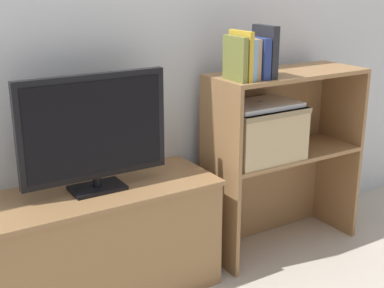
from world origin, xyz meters
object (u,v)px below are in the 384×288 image
(tv_stand, at_px, (101,244))
(book_navy, at_px, (257,58))
(tv, at_px, (94,130))
(book_mustard, at_px, (241,56))
(book_charcoal, at_px, (265,52))
(book_olive, at_px, (235,59))
(book_skyblue, at_px, (246,59))
(laptop, at_px, (261,105))
(book_tan, at_px, (251,59))
(storage_basket_left, at_px, (260,131))

(tv_stand, relative_size, book_navy, 5.64)
(tv, xyz_separation_m, book_mustard, (0.66, -0.09, 0.26))
(book_navy, height_order, book_charcoal, book_charcoal)
(book_olive, distance_m, book_skyblue, 0.06)
(book_navy, height_order, laptop, book_navy)
(book_olive, height_order, book_tan, book_olive)
(book_mustard, distance_m, book_skyblue, 0.03)
(book_tan, xyz_separation_m, book_charcoal, (0.08, 0.00, 0.03))
(book_navy, bearing_deg, book_skyblue, 180.00)
(book_skyblue, bearing_deg, tv, 172.74)
(storage_basket_left, bearing_deg, book_skyblue, -161.89)
(book_skyblue, height_order, book_navy, book_navy)
(book_tan, height_order, book_navy, book_navy)
(tv, height_order, book_navy, book_navy)
(tv, height_order, book_mustard, book_mustard)
(tv, bearing_deg, book_skyblue, -7.26)
(book_navy, distance_m, storage_basket_left, 0.36)
(book_mustard, relative_size, book_navy, 1.19)
(book_charcoal, bearing_deg, tv_stand, 173.60)
(book_charcoal, bearing_deg, book_tan, 180.00)
(book_mustard, distance_m, laptop, 0.29)
(tv, distance_m, book_olive, 0.68)
(book_charcoal, distance_m, laptop, 0.26)
(book_skyblue, bearing_deg, laptop, 18.11)
(storage_basket_left, distance_m, laptop, 0.13)
(tv_stand, height_order, book_skyblue, book_skyblue)
(book_skyblue, height_order, storage_basket_left, book_skyblue)
(book_mustard, height_order, laptop, book_mustard)
(book_olive, relative_size, book_mustard, 0.90)
(tv, bearing_deg, book_charcoal, -6.29)
(book_olive, height_order, book_navy, book_olive)
(book_charcoal, bearing_deg, book_skyblue, 180.00)
(book_charcoal, bearing_deg, book_navy, 180.00)
(book_charcoal, bearing_deg, storage_basket_left, 62.08)
(book_navy, relative_size, book_charcoal, 0.78)
(tv_stand, bearing_deg, book_tan, -7.10)
(laptop, bearing_deg, book_skyblue, -161.89)
(tv, xyz_separation_m, book_tan, (0.71, -0.09, 0.24))
(storage_basket_left, bearing_deg, book_navy, -146.93)
(tv_stand, relative_size, storage_basket_left, 2.65)
(book_navy, bearing_deg, tv, 173.36)
(book_charcoal, xyz_separation_m, laptop, (0.02, 0.04, -0.25))
(book_mustard, xyz_separation_m, book_tan, (0.06, 0.00, -0.02))
(tv_stand, xyz_separation_m, book_olive, (0.63, -0.09, 0.76))
(tv_stand, height_order, book_tan, book_tan)
(book_skyblue, distance_m, book_navy, 0.06)
(book_olive, bearing_deg, tv, 172.09)
(storage_basket_left, bearing_deg, book_tan, -157.18)
(tv, height_order, book_olive, book_olive)
(tv, xyz_separation_m, book_olive, (0.63, -0.09, 0.25))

